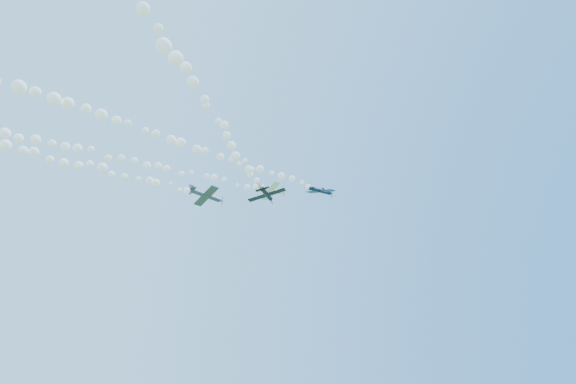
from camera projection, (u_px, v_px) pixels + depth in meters
name	position (u px, v px, depth m)	size (l,w,h in m)	color
plane_white	(270.00, 190.00, 113.70)	(7.41, 7.56, 2.16)	white
smoke_trail_white	(86.00, 151.00, 96.06)	(77.62, 6.34, 3.08)	white
plane_navy	(320.00, 191.00, 99.12)	(7.10, 7.27, 2.49)	#0D1E3D
smoke_trail_navy	(116.00, 120.00, 74.89)	(79.40, 20.53, 2.80)	white
plane_grey	(206.00, 196.00, 99.35)	(8.01, 8.40, 3.09)	#3A4054
smoke_trail_grey	(1.00, 145.00, 79.98)	(69.25, 13.66, 3.50)	white
plane_black	(267.00, 194.00, 81.29)	(5.76, 5.59, 2.04)	black
smoke_trail_black	(141.00, 8.00, 43.75)	(51.43, 63.90, 2.62)	white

